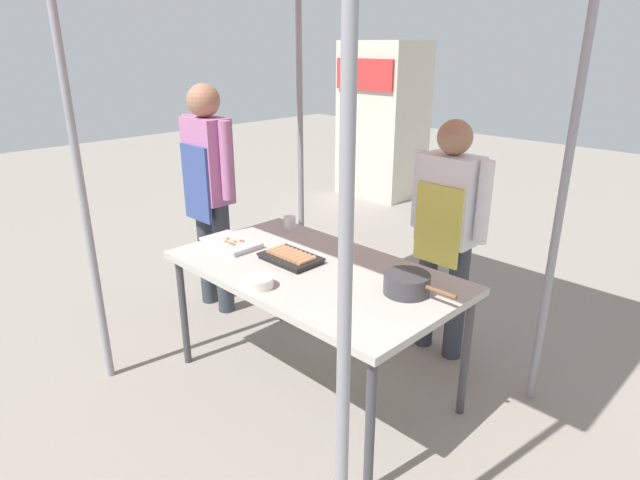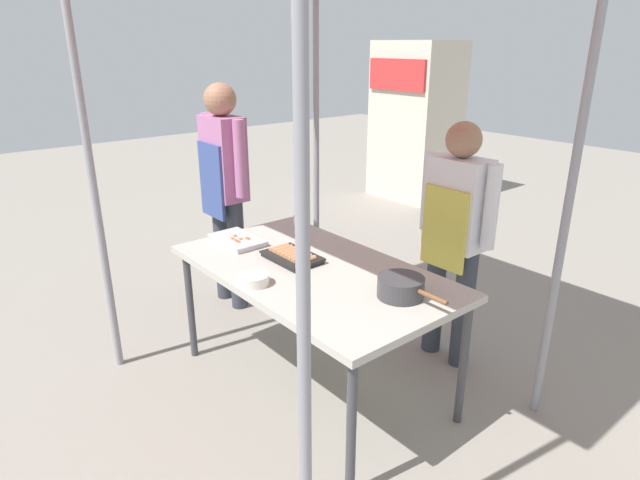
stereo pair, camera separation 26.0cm
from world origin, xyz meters
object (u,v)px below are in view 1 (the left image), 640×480
(cooking_wok, at_px, (407,283))
(condiment_bowl, at_px, (258,282))
(tray_meat_skewers, at_px, (231,243))
(customer_nearby, at_px, (209,181))
(stall_table, at_px, (314,277))
(drink_cup_near_edge, at_px, (290,223))
(neighbor_stall_left, at_px, (383,120))
(tray_grilled_sausages, at_px, (291,257))
(vendor_woman, at_px, (447,223))

(cooking_wok, relative_size, condiment_bowl, 2.50)
(tray_meat_skewers, height_order, customer_nearby, customer_nearby)
(stall_table, bearing_deg, condiment_bowl, -94.31)
(stall_table, relative_size, condiment_bowl, 10.35)
(stall_table, distance_m, drink_cup_near_edge, 0.68)
(tray_meat_skewers, relative_size, customer_nearby, 0.22)
(drink_cup_near_edge, distance_m, customer_nearby, 0.72)
(stall_table, relative_size, customer_nearby, 0.97)
(stall_table, bearing_deg, neighbor_stall_left, 123.79)
(stall_table, distance_m, neighbor_stall_left, 4.36)
(stall_table, xyz_separation_m, condiment_bowl, (-0.03, -0.36, 0.08))
(stall_table, bearing_deg, customer_nearby, 171.25)
(condiment_bowl, xyz_separation_m, customer_nearby, (-1.22, 0.55, 0.20))
(tray_grilled_sausages, xyz_separation_m, condiment_bowl, (0.14, -0.34, 0.00))
(tray_meat_skewers, height_order, drink_cup_near_edge, drink_cup_near_edge)
(tray_grilled_sausages, relative_size, tray_meat_skewers, 0.94)
(cooking_wok, bearing_deg, customer_nearby, 177.25)
(stall_table, xyz_separation_m, tray_meat_skewers, (-0.60, -0.11, 0.07))
(customer_nearby, bearing_deg, tray_meat_skewers, -24.83)
(stall_table, distance_m, cooking_wok, 0.56)
(drink_cup_near_edge, relative_size, vendor_woman, 0.06)
(tray_grilled_sausages, relative_size, neighbor_stall_left, 0.17)
(cooking_wok, bearing_deg, stall_table, -168.85)
(drink_cup_near_edge, distance_m, neighbor_stall_left, 3.76)
(vendor_woman, xyz_separation_m, neighbor_stall_left, (-2.71, 2.77, 0.09))
(stall_table, bearing_deg, tray_grilled_sausages, -173.55)
(cooking_wok, distance_m, customer_nearby, 1.80)
(drink_cup_near_edge, bearing_deg, stall_table, -31.14)
(tray_meat_skewers, bearing_deg, cooking_wok, 10.75)
(condiment_bowl, distance_m, vendor_woman, 1.25)
(stall_table, height_order, neighbor_stall_left, neighbor_stall_left)
(tray_grilled_sausages, relative_size, cooking_wok, 0.86)
(vendor_woman, bearing_deg, customer_nearby, 22.92)
(tray_meat_skewers, height_order, cooking_wok, cooking_wok)
(drink_cup_near_edge, bearing_deg, neighbor_stall_left, 119.42)
(tray_meat_skewers, relative_size, condiment_bowl, 2.31)
(stall_table, relative_size, tray_grilled_sausages, 4.80)
(cooking_wok, distance_m, condiment_bowl, 0.74)
(cooking_wok, xyz_separation_m, neighbor_stall_left, (-2.96, 3.51, 0.16))
(tray_grilled_sausages, relative_size, customer_nearby, 0.20)
(tray_meat_skewers, xyz_separation_m, neighbor_stall_left, (-1.82, 3.73, 0.20))
(customer_nearby, bearing_deg, tray_grilled_sausages, -10.98)
(neighbor_stall_left, bearing_deg, tray_meat_skewers, -63.93)
(customer_nearby, bearing_deg, condiment_bowl, -24.30)
(cooking_wok, bearing_deg, tray_grilled_sausages, -169.92)
(customer_nearby, relative_size, neighbor_stall_left, 0.86)
(stall_table, height_order, vendor_woman, vendor_woman)
(neighbor_stall_left, bearing_deg, cooking_wok, -49.86)
(tray_meat_skewers, distance_m, cooking_wok, 1.16)
(tray_grilled_sausages, bearing_deg, cooking_wok, 10.08)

